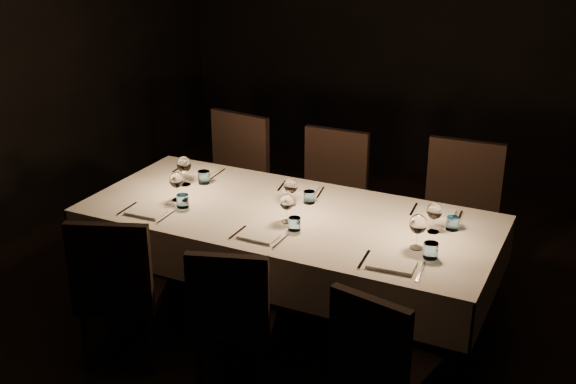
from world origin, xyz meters
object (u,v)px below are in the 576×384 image
at_px(chair_near_right, 378,359).
at_px(chair_near_left, 119,284).
at_px(chair_far_left, 231,179).
at_px(dining_table, 288,224).
at_px(chair_near_center, 233,313).
at_px(chair_far_right, 458,214).
at_px(chair_far_center, 329,194).

bearing_deg(chair_near_right, chair_near_left, 12.05).
bearing_deg(chair_far_left, dining_table, -34.45).
height_order(chair_near_center, chair_far_right, chair_far_right).
bearing_deg(chair_near_right, chair_far_right, -77.58).
bearing_deg(dining_table, chair_far_right, 45.42).
xyz_separation_m(chair_near_center, chair_near_right, (0.83, -0.04, -0.01)).
xyz_separation_m(chair_far_center, chair_far_right, (0.93, 0.00, 0.02)).
height_order(chair_near_left, chair_far_center, chair_far_center).
distance_m(dining_table, chair_near_left, 1.07).
bearing_deg(chair_far_left, chair_far_right, 10.86).
height_order(dining_table, chair_far_left, chair_far_left).
bearing_deg(chair_far_right, chair_near_left, -134.65).
bearing_deg(chair_near_center, chair_far_right, -134.22).
bearing_deg(chair_far_left, chair_near_right, -34.97).
height_order(dining_table, chair_far_right, chair_far_right).
distance_m(dining_table, chair_far_right, 1.22).
bearing_deg(dining_table, chair_near_left, -128.67).
height_order(chair_near_left, chair_near_right, chair_near_left).
height_order(chair_near_right, chair_far_left, chair_far_left).
distance_m(chair_near_left, chair_far_left, 1.60).
xyz_separation_m(chair_near_right, chair_far_right, (-0.02, 1.68, 0.09)).
bearing_deg(dining_table, chair_far_center, 95.51).
relative_size(chair_near_right, chair_far_center, 0.86).
bearing_deg(chair_near_center, chair_near_left, -13.58).
relative_size(chair_near_left, chair_near_center, 1.06).
relative_size(chair_near_center, chair_near_right, 1.03).
relative_size(chair_far_left, chair_far_right, 1.00).
xyz_separation_m(dining_table, chair_far_center, (-0.08, 0.86, -0.14)).
bearing_deg(chair_far_center, chair_far_right, -0.81).
height_order(chair_far_left, chair_far_center, chair_far_left).
xyz_separation_m(chair_near_center, chair_far_left, (-0.90, 1.53, 0.08)).
bearing_deg(chair_near_center, dining_table, -104.59).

